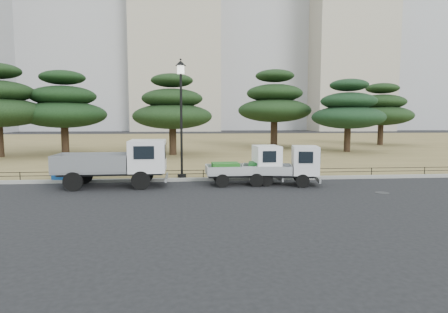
{
  "coord_description": "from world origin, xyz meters",
  "views": [
    {
      "loc": [
        -1.67,
        -16.25,
        3.17
      ],
      "look_at": [
        0.0,
        2.0,
        1.3
      ],
      "focal_mm": 30.0,
      "sensor_mm": 36.0,
      "label": 1
    }
  ],
  "objects": [
    {
      "name": "truck_kei_front",
      "position": [
        1.16,
        1.42,
        0.93
      ],
      "size": [
        3.57,
        1.65,
        1.86
      ],
      "rotation": [
        0.0,
        0.0,
        0.04
      ],
      "color": "black",
      "rests_on": "ground"
    },
    {
      "name": "tower_east",
      "position": [
        40.0,
        82.0,
        24.0
      ],
      "size": [
        20.0,
        18.0,
        48.0
      ],
      "primitive_type": "cube",
      "color": "#AAA08C",
      "rests_on": "ground"
    },
    {
      "name": "street_lamp",
      "position": [
        -2.09,
        2.9,
        4.14
      ],
      "size": [
        0.53,
        0.53,
        5.9
      ],
      "color": "black",
      "rests_on": "lawn"
    },
    {
      "name": "pine_east_near",
      "position": [
        12.59,
        16.53,
        3.93
      ],
      "size": [
        6.48,
        6.48,
        6.54
      ],
      "color": "black",
      "rests_on": "lawn"
    },
    {
      "name": "manhole",
      "position": [
        6.5,
        -1.2,
        0.01
      ],
      "size": [
        0.6,
        0.6,
        0.01
      ],
      "primitive_type": "cylinder",
      "color": "#2D2D30",
      "rests_on": "ground"
    },
    {
      "name": "pine_center_left",
      "position": [
        -3.08,
        15.08,
        4.0
      ],
      "size": [
        6.56,
        6.56,
        6.67
      ],
      "color": "black",
      "rests_on": "lawn"
    },
    {
      "name": "ground",
      "position": [
        0.0,
        0.0,
        0.0
      ],
      "size": [
        220.0,
        220.0,
        0.0
      ],
      "primitive_type": "plane",
      "color": "black"
    },
    {
      "name": "tower_center_left",
      "position": [
        -5.0,
        85.0,
        27.5
      ],
      "size": [
        22.0,
        20.0,
        55.0
      ],
      "primitive_type": "cube",
      "color": "#AAA08C",
      "rests_on": "ground"
    },
    {
      "name": "curb",
      "position": [
        0.0,
        2.6,
        0.08
      ],
      "size": [
        120.0,
        0.25,
        0.16
      ],
      "primitive_type": "cube",
      "color": "gray",
      "rests_on": "ground"
    },
    {
      "name": "truck_kei_rear",
      "position": [
        2.91,
        1.12,
        0.93
      ],
      "size": [
        3.78,
        2.14,
        1.86
      ],
      "rotation": [
        0.0,
        0.0,
        -0.19
      ],
      "color": "black",
      "rests_on": "ground"
    },
    {
      "name": "tarp_pile",
      "position": [
        -7.69,
        2.92,
        0.5
      ],
      "size": [
        1.54,
        1.28,
        0.89
      ],
      "rotation": [
        0.0,
        0.0,
        -0.26
      ],
      "color": "#134B9A",
      "rests_on": "lawn"
    },
    {
      "name": "pine_east_far",
      "position": [
        20.16,
        24.89,
        4.19
      ],
      "size": [
        6.97,
        6.97,
        7.01
      ],
      "color": "black",
      "rests_on": "lawn"
    },
    {
      "name": "pine_center_right",
      "position": [
        7.04,
        21.91,
        4.78
      ],
      "size": [
        7.53,
        7.53,
        7.99
      ],
      "color": "black",
      "rests_on": "lawn"
    },
    {
      "name": "truck_large",
      "position": [
        -4.96,
        1.35,
        1.2
      ],
      "size": [
        5.0,
        2.11,
        2.16
      ],
      "rotation": [
        0.0,
        0.0,
        0.02
      ],
      "color": "black",
      "rests_on": "ground"
    },
    {
      "name": "pine_west_near",
      "position": [
        -12.21,
        16.5,
        4.19
      ],
      "size": [
        7.01,
        7.01,
        7.01
      ],
      "color": "black",
      "rests_on": "lawn"
    },
    {
      "name": "tower_far_east",
      "position": [
        58.0,
        90.0,
        35.0
      ],
      "size": [
        24.0,
        20.0,
        70.0
      ],
      "primitive_type": "cube",
      "color": "#A0A0A5",
      "rests_on": "ground"
    },
    {
      "name": "pipe_fence",
      "position": [
        0.0,
        2.75,
        0.44
      ],
      "size": [
        38.0,
        0.04,
        0.4
      ],
      "color": "black",
      "rests_on": "lawn"
    },
    {
      "name": "lawn",
      "position": [
        0.0,
        30.6,
        0.07
      ],
      "size": [
        120.0,
        56.0,
        0.15
      ],
      "primitive_type": "cube",
      "color": "olive",
      "rests_on": "ground"
    }
  ]
}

